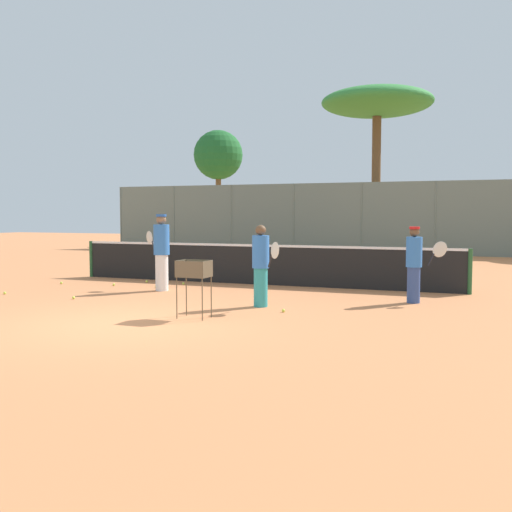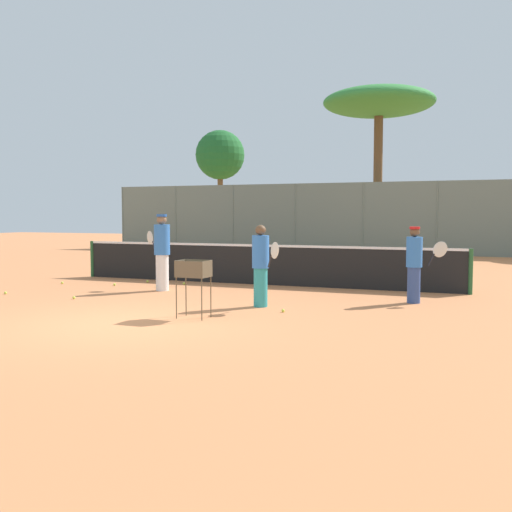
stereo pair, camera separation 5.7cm
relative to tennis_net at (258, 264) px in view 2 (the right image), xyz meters
name	(u,v)px [view 2 (the right image)]	position (x,y,z in m)	size (l,w,h in m)	color
ground_plane	(125,323)	(0.00, -6.14, -0.56)	(80.00, 80.00, 0.00)	#D37F4C
tennis_net	(258,264)	(0.00, 0.00, 0.00)	(10.78, 0.10, 1.07)	#26592D
back_fence	(363,218)	(0.00, 13.41, 1.13)	(26.99, 0.08, 3.37)	slate
tree_1	(379,105)	(0.23, 15.79, 6.79)	(5.57, 5.57, 8.17)	brown
tree_2	(220,156)	(-10.25, 19.33, 4.94)	(3.06, 3.06, 7.09)	brown
player_white_outfit	(261,265)	(1.48, -3.55, 0.30)	(0.76, 0.62, 1.66)	teal
player_red_cap	(162,251)	(-1.70, -2.06, 0.41)	(0.87, 0.55, 1.87)	white
player_yellow_shirt	(415,263)	(4.30, -1.86, 0.28)	(0.87, 0.33, 1.61)	#334C8C
ball_cart	(193,274)	(0.82, -5.22, 0.25)	(0.56, 0.41, 1.05)	brown
tennis_ball_0	(283,311)	(2.13, -4.03, -0.53)	(0.07, 0.07, 0.07)	#D1E54C
tennis_ball_1	(184,284)	(-1.79, -0.79, -0.53)	(0.07, 0.07, 0.07)	#D1E54C
tennis_ball_2	(157,286)	(-2.12, -1.63, -0.53)	(0.07, 0.07, 0.07)	#D1E54C
tennis_ball_3	(74,298)	(-2.75, -4.07, -0.53)	(0.07, 0.07, 0.07)	#D1E54C
tennis_ball_4	(5,293)	(-4.76, -4.02, -0.53)	(0.07, 0.07, 0.07)	#D1E54C
tennis_ball_5	(114,284)	(-3.38, -1.66, -0.53)	(0.07, 0.07, 0.07)	#D1E54C
tennis_ball_6	(62,283)	(-4.92, -1.86, -0.53)	(0.07, 0.07, 0.07)	#D1E54C
tennis_ball_7	(148,281)	(-2.97, -0.72, -0.53)	(0.07, 0.07, 0.07)	#D1E54C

